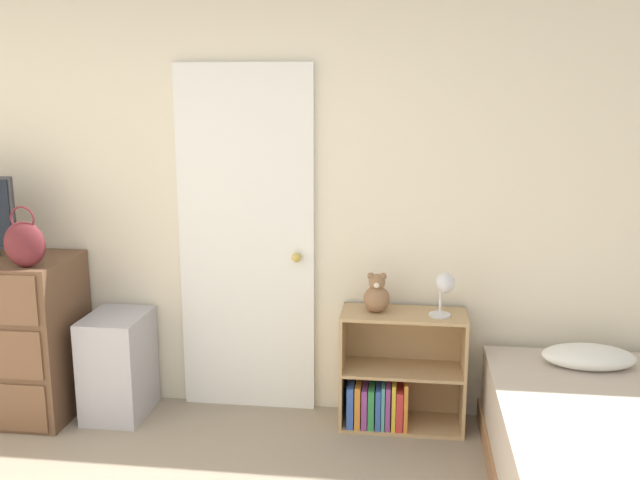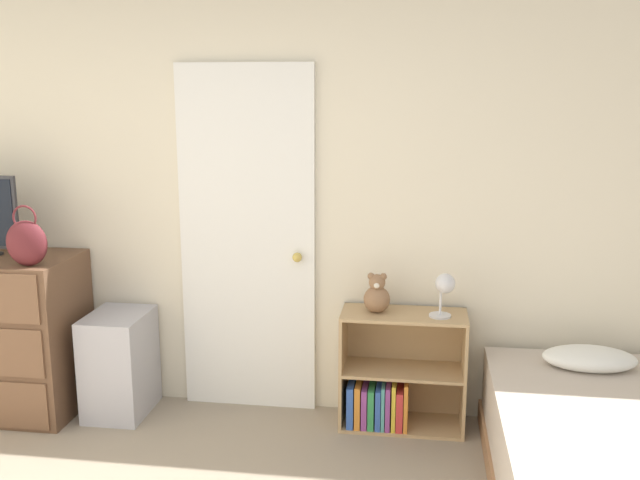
% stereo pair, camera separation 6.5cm
% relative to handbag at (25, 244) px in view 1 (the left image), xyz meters
% --- Properties ---
extents(wall_back, '(10.00, 0.06, 2.55)m').
position_rel_handbag_xyz_m(wall_back, '(1.20, 0.50, 0.19)').
color(wall_back, beige).
rests_on(wall_back, ground_plane).
extents(door_closed, '(0.80, 0.09, 2.05)m').
position_rel_handbag_xyz_m(door_closed, '(1.13, 0.45, -0.06)').
color(door_closed, white).
rests_on(door_closed, ground_plane).
extents(handbag, '(0.23, 0.13, 0.34)m').
position_rel_handbag_xyz_m(handbag, '(0.00, 0.00, 0.00)').
color(handbag, '#591E23').
rests_on(handbag, dresser).
extents(storage_bin, '(0.34, 0.44, 0.61)m').
position_rel_handbag_xyz_m(storage_bin, '(0.39, 0.23, -0.77)').
color(storage_bin, '#ADADB7').
rests_on(storage_bin, ground_plane).
extents(bookshelf, '(0.70, 0.31, 0.68)m').
position_rel_handbag_xyz_m(bookshelf, '(2.00, 0.30, -0.83)').
color(bookshelf, tan).
rests_on(bookshelf, ground_plane).
extents(teddy_bear, '(0.15, 0.15, 0.23)m').
position_rel_handbag_xyz_m(teddy_bear, '(1.90, 0.30, -0.31)').
color(teddy_bear, '#8C6647').
rests_on(teddy_bear, bookshelf).
extents(desk_lamp, '(0.14, 0.13, 0.25)m').
position_rel_handbag_xyz_m(desk_lamp, '(2.27, 0.25, -0.23)').
color(desk_lamp, silver).
rests_on(desk_lamp, bookshelf).
extents(bed, '(1.08, 1.90, 0.57)m').
position_rel_handbag_xyz_m(bed, '(3.04, -0.49, -0.85)').
color(bed, '#996B47').
rests_on(bed, ground_plane).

